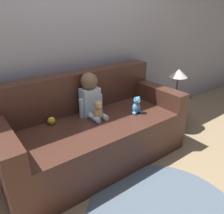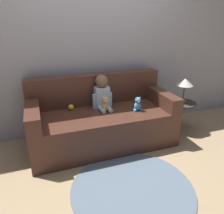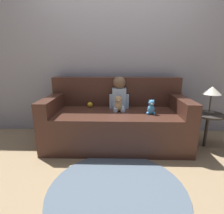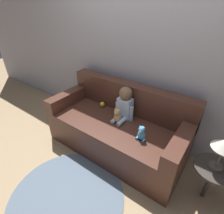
{
  "view_description": "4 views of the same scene",
  "coord_description": "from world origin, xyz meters",
  "views": [
    {
      "loc": [
        -1.02,
        -1.63,
        1.47
      ],
      "look_at": [
        0.12,
        -0.12,
        0.62
      ],
      "focal_mm": 35.0,
      "sensor_mm": 36.0,
      "label": 1
    },
    {
      "loc": [
        -0.74,
        -2.48,
        1.59
      ],
      "look_at": [
        0.12,
        -0.03,
        0.52
      ],
      "focal_mm": 35.0,
      "sensor_mm": 36.0,
      "label": 2
    },
    {
      "loc": [
        0.01,
        -2.23,
        1.12
      ],
      "look_at": [
        -0.05,
        -0.01,
        0.53
      ],
      "focal_mm": 28.0,
      "sensor_mm": 36.0,
      "label": 3
    },
    {
      "loc": [
        1.06,
        -1.54,
        1.82
      ],
      "look_at": [
        -0.05,
        -0.02,
        0.68
      ],
      "focal_mm": 28.0,
      "sensor_mm": 36.0,
      "label": 4
    }
  ],
  "objects": [
    {
      "name": "wall_back",
      "position": [
        0.0,
        0.5,
        1.3
      ],
      "size": [
        8.0,
        0.05,
        2.6
      ],
      "color": "#93939E",
      "rests_on": "ground_plane"
    },
    {
      "name": "person_baby",
      "position": [
        0.04,
        0.14,
        0.67
      ],
      "size": [
        0.27,
        0.31,
        0.44
      ],
      "color": "silver",
      "rests_on": "couch"
    },
    {
      "name": "side_table",
      "position": [
        1.19,
        -0.05,
        0.58
      ],
      "size": [
        0.38,
        0.38,
        0.81
      ],
      "color": "#332D28",
      "rests_on": "ground_plane"
    },
    {
      "name": "ground_plane",
      "position": [
        0.0,
        0.0,
        0.0
      ],
      "size": [
        12.0,
        12.0,
        0.0
      ],
      "primitive_type": "plane",
      "color": "#9E8460"
    },
    {
      "name": "floor_rug",
      "position": [
        0.02,
        -0.93,
        0.01
      ],
      "size": [
        1.23,
        1.23,
        0.01
      ],
      "color": "slate",
      "rests_on": "ground_plane"
    },
    {
      "name": "plush_toy_side",
      "position": [
        0.44,
        -0.13,
        0.55
      ],
      "size": [
        0.11,
        0.08,
        0.19
      ],
      "color": "#4C9EDB",
      "rests_on": "couch"
    },
    {
      "name": "couch",
      "position": [
        0.0,
        0.05,
        0.32
      ],
      "size": [
        1.85,
        0.83,
        0.88
      ],
      "color": "#47281E",
      "rests_on": "ground_plane"
    },
    {
      "name": "teddy_bear_brown",
      "position": [
        0.03,
        -0.02,
        0.56
      ],
      "size": [
        0.12,
        0.09,
        0.2
      ],
      "color": "tan",
      "rests_on": "couch"
    },
    {
      "name": "toy_ball",
      "position": [
        -0.37,
        0.18,
        0.5
      ],
      "size": [
        0.08,
        0.08,
        0.08
      ],
      "color": "gold",
      "rests_on": "couch"
    }
  ]
}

